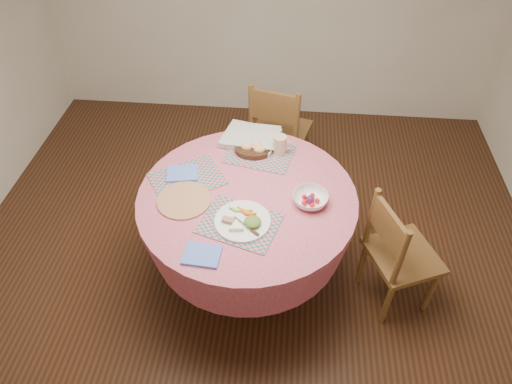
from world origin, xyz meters
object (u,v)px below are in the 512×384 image
bread_bowl (253,149)px  wicker_trivet (184,200)px  dinner_plate (244,221)px  fruit_bowl (310,199)px  dining_table (248,219)px  latte_mug (280,145)px  chair_back (278,130)px  chair_right (397,253)px

bread_bowl → wicker_trivet: bearing=-126.7°
dinner_plate → fruit_bowl: bearing=28.0°
dining_table → wicker_trivet: (-0.34, -0.08, 0.20)m
dinner_plate → latte_mug: (0.16, 0.60, 0.05)m
chair_back → wicker_trivet: bearing=81.7°
wicker_trivet → fruit_bowl: 0.70m
dining_table → bread_bowl: (-0.00, 0.38, 0.23)m
dinner_plate → bread_bowl: bread_bowl is taller
wicker_trivet → dinner_plate: dinner_plate is taller
chair_right → wicker_trivet: size_ratio=2.80×
dinner_plate → chair_back: bearing=84.3°
dining_table → chair_back: bearing=82.8°
bread_bowl → fruit_bowl: bearing=-49.4°
dining_table → latte_mug: 0.50m
wicker_trivet → dinner_plate: size_ratio=1.01×
chair_right → latte_mug: size_ratio=6.82×
chair_right → dinner_plate: 0.95m
wicker_trivet → latte_mug: latte_mug is taller
latte_mug → fruit_bowl: 0.46m
dinner_plate → chair_right: bearing=8.5°
chair_back → wicker_trivet: size_ratio=3.00×
wicker_trivet → latte_mug: 0.69m
fruit_bowl → wicker_trivet: bearing=-176.1°
dining_table → dinner_plate: dinner_plate is taller
dining_table → chair_right: size_ratio=1.48×
dining_table → dinner_plate: size_ratio=4.16×
dinner_plate → fruit_bowl: fruit_bowl is taller
dining_table → bread_bowl: bread_bowl is taller
wicker_trivet → bread_bowl: bread_bowl is taller
dinner_plate → fruit_bowl: (0.35, 0.18, 0.01)m
fruit_bowl → bread_bowl: bearing=130.6°
dining_table → dinner_plate: bearing=-88.9°
wicker_trivet → dining_table: bearing=12.7°
chair_right → dinner_plate: bearing=75.5°
bread_bowl → chair_right: bearing=-27.6°
dining_table → chair_back: chair_back is taller
dinner_plate → bread_bowl: (-0.01, 0.59, 0.01)m
dining_table → chair_right: 0.90m
dining_table → dinner_plate: 0.30m
chair_right → chair_back: 1.33m
chair_back → bread_bowl: chair_back is taller
chair_right → latte_mug: 0.94m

